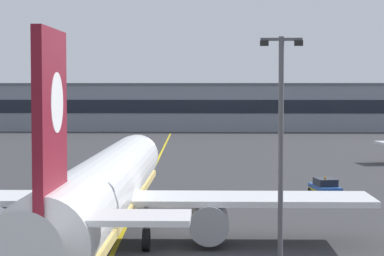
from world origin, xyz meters
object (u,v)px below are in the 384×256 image
apron_lamp_post (281,145)px  service_car_nearest (325,189)px  safety_cone_by_nose_gear (142,202)px  airliner_foreground (105,188)px

apron_lamp_post → service_car_nearest: (5.74, 24.93, -5.55)m
service_car_nearest → safety_cone_by_nose_gear: size_ratio=8.06×
airliner_foreground → apron_lamp_post: size_ratio=3.44×
apron_lamp_post → safety_cone_by_nose_gear: apron_lamp_post is taller
airliner_foreground → service_car_nearest: size_ratio=9.35×
apron_lamp_post → airliner_foreground: bearing=155.1°
airliner_foreground → service_car_nearest: airliner_foreground is taller
service_car_nearest → apron_lamp_post: bearing=-103.0°
service_car_nearest → airliner_foreground: bearing=-127.9°
airliner_foreground → safety_cone_by_nose_gear: airliner_foreground is taller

